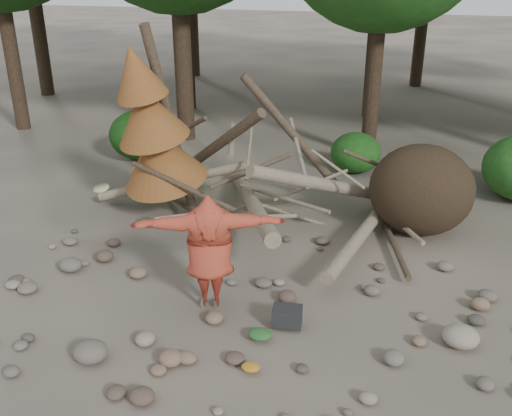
# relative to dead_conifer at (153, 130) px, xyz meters

# --- Properties ---
(ground) EXTENTS (120.00, 120.00, 0.00)m
(ground) POSITION_rel_dead_conifer_xyz_m (3.12, -3.37, -2.11)
(ground) COLOR #514C44
(ground) RESTS_ON ground
(deadfall_pile) EXTENTS (8.55, 5.24, 3.30)m
(deadfall_pile) POSITION_rel_dead_conifer_xyz_m (5.13, 0.87, -1.16)
(deadfall_pile) COLOR #332619
(deadfall_pile) RESTS_ON ground
(dead_conifer) EXTENTS (2.06, 2.16, 4.35)m
(dead_conifer) POSITION_rel_dead_conifer_xyz_m (0.00, 0.00, 0.00)
(dead_conifer) COLOR #4C3F30
(dead_conifer) RESTS_ON ground
(bush_left) EXTENTS (1.80, 1.80, 1.44)m
(bush_left) POSITION_rel_dead_conifer_xyz_m (-2.38, 3.83, -1.39)
(bush_left) COLOR #174512
(bush_left) RESTS_ON ground
(bush_mid) EXTENTS (1.40, 1.40, 1.12)m
(bush_mid) POSITION_rel_dead_conifer_xyz_m (3.92, 4.43, -1.55)
(bush_mid) COLOR #1F5819
(bush_mid) RESTS_ON ground
(frisbee_thrower) EXTENTS (3.63, 1.47, 2.01)m
(frisbee_thrower) POSITION_rel_dead_conifer_xyz_m (2.43, -3.08, -1.03)
(frisbee_thrower) COLOR #A63825
(frisbee_thrower) RESTS_ON ground
(backpack) EXTENTS (0.51, 0.37, 0.32)m
(backpack) POSITION_rel_dead_conifer_xyz_m (3.82, -3.31, -1.95)
(backpack) COLOR black
(backpack) RESTS_ON ground
(cloth_green) EXTENTS (0.38, 0.31, 0.14)m
(cloth_green) POSITION_rel_dead_conifer_xyz_m (3.49, -3.77, -2.04)
(cloth_green) COLOR #245B25
(cloth_green) RESTS_ON ground
(cloth_orange) EXTENTS (0.28, 0.23, 0.10)m
(cloth_orange) POSITION_rel_dead_conifer_xyz_m (3.58, -4.53, -2.06)
(cloth_orange) COLOR #B3711E
(cloth_orange) RESTS_ON ground
(boulder_front_left) EXTENTS (0.53, 0.47, 0.32)m
(boulder_front_left) POSITION_rel_dead_conifer_xyz_m (1.21, -4.94, -1.95)
(boulder_front_left) COLOR #645D53
(boulder_front_left) RESTS_ON ground
(boulder_mid_right) EXTENTS (0.57, 0.51, 0.34)m
(boulder_mid_right) POSITION_rel_dead_conifer_xyz_m (6.50, -3.02, -1.94)
(boulder_mid_right) COLOR gray
(boulder_mid_right) RESTS_ON ground
(boulder_mid_left) EXTENTS (0.45, 0.40, 0.27)m
(boulder_mid_left) POSITION_rel_dead_conifer_xyz_m (-0.58, -2.69, -1.98)
(boulder_mid_left) COLOR #635D54
(boulder_mid_left) RESTS_ON ground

